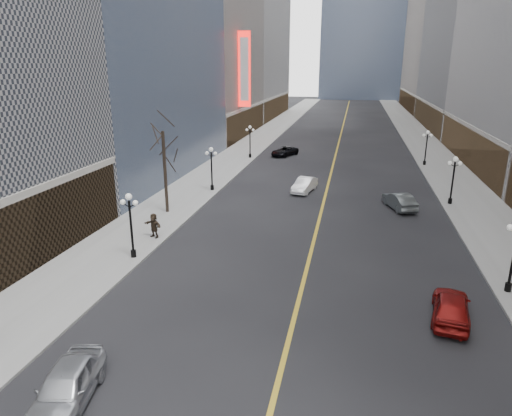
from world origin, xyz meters
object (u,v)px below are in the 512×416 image
at_px(car_sb_far, 399,201).
at_px(car_sb_mid, 451,307).
at_px(car_nb_far, 285,151).
at_px(car_nb_near, 66,386).
at_px(streetlamp_west_1, 131,219).
at_px(car_nb_mid, 304,185).
at_px(streetlamp_east_2, 453,175).
at_px(streetlamp_west_2, 211,164).
at_px(streetlamp_west_3, 250,138).
at_px(streetlamp_east_3, 427,144).

bearing_deg(car_sb_far, car_sb_mid, 73.28).
bearing_deg(car_nb_far, car_nb_near, -66.17).
height_order(car_nb_near, car_sb_mid, car_nb_near).
xyz_separation_m(streetlamp_west_1, car_nb_mid, (9.53, 19.83, -2.17)).
bearing_deg(car_sb_mid, streetlamp_east_2, -90.54).
distance_m(streetlamp_west_2, car_sb_mid, 29.50).
distance_m(car_sb_mid, car_sb_far, 19.54).
xyz_separation_m(car_nb_near, car_sb_far, (14.79, 29.24, -0.05)).
bearing_deg(streetlamp_west_1, car_nb_near, -73.70).
xyz_separation_m(car_nb_mid, car_sb_mid, (10.23, -23.62, 0.04)).
bearing_deg(car_nb_far, streetlamp_west_3, -121.74).
distance_m(streetlamp_east_2, streetlamp_east_3, 18.00).
relative_size(streetlamp_west_2, car_nb_near, 0.95).
bearing_deg(car_nb_near, streetlamp_west_2, 86.07).
bearing_deg(car_nb_mid, streetlamp_west_2, -156.92).
relative_size(streetlamp_west_1, streetlamp_west_2, 1.00).
xyz_separation_m(streetlamp_west_3, car_nb_mid, (9.53, -16.17, -2.17)).
bearing_deg(car_nb_near, car_nb_mid, 69.42).
bearing_deg(car_nb_mid, streetlamp_west_3, 132.75).
distance_m(streetlamp_east_2, streetlamp_west_3, 29.68).
relative_size(streetlamp_east_3, car_nb_mid, 1.01).
bearing_deg(car_sb_far, streetlamp_west_3, -66.99).
xyz_separation_m(streetlamp_east_3, car_nb_mid, (-14.07, -16.17, -2.17)).
bearing_deg(car_sb_far, streetlamp_west_1, 20.27).
xyz_separation_m(streetlamp_west_2, car_nb_far, (4.50, 21.01, -2.23)).
bearing_deg(streetlamp_west_3, streetlamp_west_1, -90.00).
xyz_separation_m(streetlamp_east_3, car_sb_far, (-4.86, -20.28, -2.14)).
distance_m(streetlamp_west_2, car_nb_far, 21.61).
height_order(streetlamp_east_2, car_sb_mid, streetlamp_east_2).
xyz_separation_m(streetlamp_east_2, car_sb_far, (-4.86, -2.28, -2.14)).
xyz_separation_m(streetlamp_west_1, streetlamp_west_3, (0.00, 36.00, 0.00)).
bearing_deg(streetlamp_east_2, car_nb_far, 132.27).
relative_size(streetlamp_east_2, car_sb_mid, 1.00).
xyz_separation_m(streetlamp_east_2, streetlamp_west_3, (-23.60, 18.00, 0.00)).
bearing_deg(streetlamp_west_1, car_sb_far, 39.99).
height_order(car_nb_near, car_sb_far, car_nb_near).
height_order(streetlamp_east_3, car_nb_mid, streetlamp_east_3).
xyz_separation_m(car_nb_near, car_sb_mid, (15.81, 9.72, -0.04)).
bearing_deg(streetlamp_west_1, streetlamp_east_2, 37.33).
bearing_deg(car_nb_far, car_nb_mid, -50.86).
bearing_deg(car_nb_far, streetlamp_east_2, -23.30).
distance_m(car_nb_near, car_nb_mid, 33.81).
distance_m(streetlamp_west_1, car_sb_mid, 20.24).
distance_m(streetlamp_east_3, streetlamp_west_3, 23.60).
bearing_deg(car_sb_mid, streetlamp_west_2, -38.35).
distance_m(streetlamp_east_2, car_sb_mid, 22.23).
height_order(streetlamp_east_2, streetlamp_east_3, same).
height_order(car_nb_near, car_nb_mid, car_nb_near).
distance_m(streetlamp_east_2, streetlamp_west_2, 23.60).
relative_size(streetlamp_east_3, car_nb_near, 0.95).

